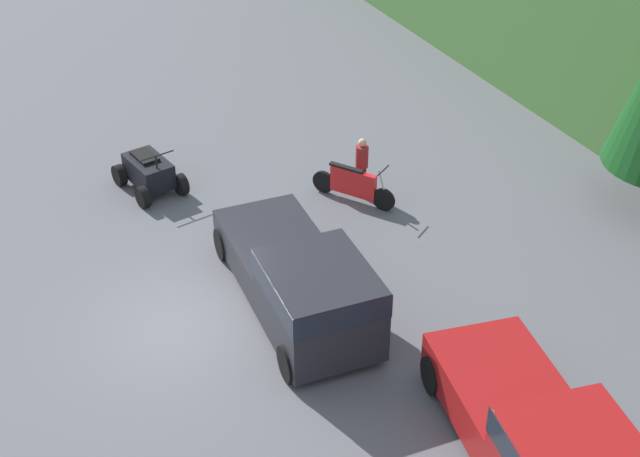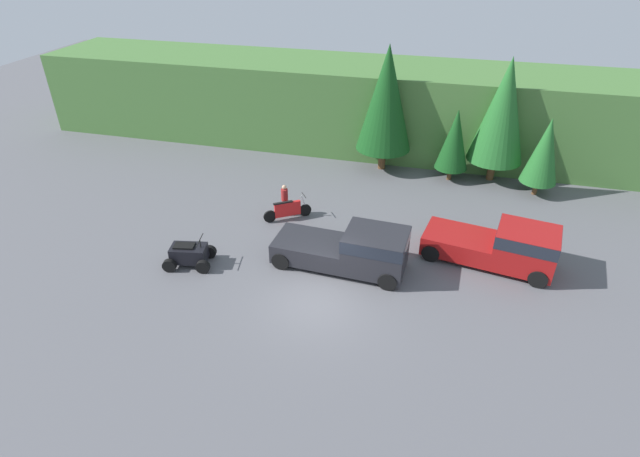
% 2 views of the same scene
% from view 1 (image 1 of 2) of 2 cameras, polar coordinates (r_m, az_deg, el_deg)
% --- Properties ---
extents(ground_plane, '(80.00, 80.00, 0.00)m').
position_cam_1_polar(ground_plane, '(19.50, -8.40, -6.14)').
color(ground_plane, '#5B5B60').
extents(pickup_truck_red, '(5.58, 2.98, 1.89)m').
position_cam_1_polar(pickup_truck_red, '(15.90, 14.39, -13.37)').
color(pickup_truck_red, maroon).
rests_on(pickup_truck_red, ground_plane).
extents(pickup_truck_second, '(5.62, 2.43, 1.89)m').
position_cam_1_polar(pickup_truck_second, '(18.86, -1.06, -3.45)').
color(pickup_truck_second, '#232328').
rests_on(pickup_truck_second, ground_plane).
extents(dirt_bike, '(2.04, 1.46, 1.17)m').
position_cam_1_polar(dirt_bike, '(23.21, 2.15, 2.82)').
color(dirt_bike, black).
rests_on(dirt_bike, ground_plane).
extents(quad_atv, '(2.20, 1.68, 1.26)m').
position_cam_1_polar(quad_atv, '(24.15, -10.89, 3.53)').
color(quad_atv, black).
rests_on(quad_atv, ground_plane).
extents(rider_person, '(0.47, 0.47, 1.63)m').
position_cam_1_polar(rider_person, '(23.36, 2.69, 4.14)').
color(rider_person, black).
rests_on(rider_person, ground_plane).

